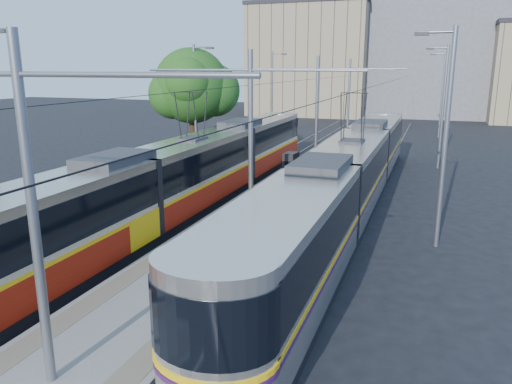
% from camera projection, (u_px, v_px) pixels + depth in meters
% --- Properties ---
extents(ground, '(160.00, 160.00, 0.00)m').
position_uv_depth(ground, '(153.00, 308.00, 14.12)').
color(ground, black).
rests_on(ground, ground).
extents(platform, '(4.00, 50.00, 0.30)m').
position_uv_depth(platform, '(303.00, 179.00, 29.61)').
color(platform, gray).
rests_on(platform, ground).
extents(tactile_strip_left, '(0.70, 50.00, 0.01)m').
position_uv_depth(tactile_strip_left, '(280.00, 175.00, 30.04)').
color(tactile_strip_left, gray).
rests_on(tactile_strip_left, platform).
extents(tactile_strip_right, '(0.70, 50.00, 0.01)m').
position_uv_depth(tactile_strip_right, '(328.00, 178.00, 29.09)').
color(tactile_strip_right, gray).
rests_on(tactile_strip_right, platform).
extents(rails, '(8.71, 70.00, 0.03)m').
position_uv_depth(rails, '(303.00, 181.00, 29.64)').
color(rails, gray).
rests_on(rails, ground).
extents(tram_left, '(2.43, 30.79, 5.50)m').
position_uv_depth(tram_left, '(194.00, 173.00, 23.85)').
color(tram_left, black).
rests_on(tram_left, ground).
extents(tram_right, '(2.43, 32.27, 5.50)m').
position_uv_depth(tram_right, '(350.00, 173.00, 23.03)').
color(tram_right, black).
rests_on(tram_right, ground).
extents(catenary, '(9.20, 70.00, 7.00)m').
position_uv_depth(catenary, '(292.00, 108.00, 25.94)').
color(catenary, slate).
rests_on(catenary, platform).
extents(street_lamps, '(15.18, 38.22, 8.00)m').
position_uv_depth(street_lamps, '(320.00, 106.00, 32.27)').
color(street_lamps, slate).
rests_on(street_lamps, ground).
extents(shelter, '(0.68, 1.02, 2.15)m').
position_uv_depth(shelter, '(291.00, 172.00, 25.28)').
color(shelter, black).
rests_on(shelter, platform).
extents(tree, '(5.42, 5.01, 7.87)m').
position_uv_depth(tree, '(197.00, 87.00, 32.84)').
color(tree, '#382314').
rests_on(tree, ground).
extents(building_left, '(16.32, 12.24, 15.11)m').
position_uv_depth(building_left, '(312.00, 60.00, 70.33)').
color(building_left, gray).
rests_on(building_left, ground).
extents(building_centre, '(18.36, 14.28, 17.43)m').
position_uv_depth(building_centre, '(433.00, 51.00, 68.46)').
color(building_centre, gray).
rests_on(building_centre, ground).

